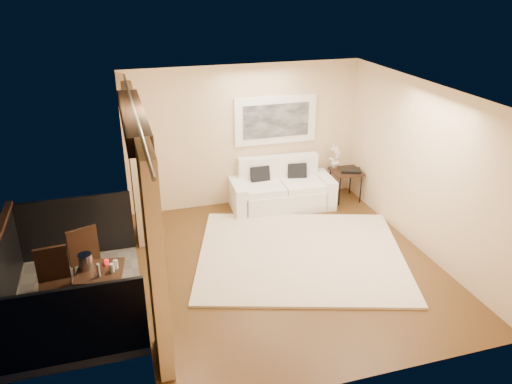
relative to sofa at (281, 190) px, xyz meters
name	(u,v)px	position (x,y,z in m)	size (l,w,h in m)	color
floor	(288,265)	(-0.61, -2.09, -0.33)	(5.00, 5.00, 0.00)	brown
room_shell	(133,118)	(-2.74, -2.09, 2.19)	(5.00, 6.40, 5.00)	white
balcony	(63,290)	(-3.91, -2.09, -0.15)	(1.81, 2.60, 1.17)	#605B56
curtains	(143,204)	(-2.72, -2.09, 1.00)	(0.16, 4.80, 2.64)	tan
artwork	(276,120)	(0.00, 0.37, 1.29)	(1.62, 0.07, 0.92)	white
rug	(301,254)	(-0.31, -1.88, -0.31)	(3.25, 2.83, 0.04)	beige
sofa	(281,190)	(0.00, 0.00, 0.00)	(2.00, 0.94, 0.94)	white
side_table	(346,173)	(1.32, -0.09, 0.23)	(0.60, 0.60, 0.62)	#321A10
tray	(351,170)	(1.38, -0.16, 0.31)	(0.38, 0.28, 0.05)	black
orchid	(335,156)	(1.15, 0.09, 0.54)	(0.26, 0.18, 0.50)	white
bistro_table	(100,276)	(-3.37, -2.55, 0.27)	(0.66, 0.66, 0.68)	#321A10
balcony_chair_far	(83,252)	(-3.61, -1.78, 0.23)	(0.53, 0.53, 0.97)	#321A10
balcony_chair_near	(54,277)	(-3.95, -2.34, 0.22)	(0.44, 0.45, 0.95)	#321A10
ice_bucket	(86,261)	(-3.53, -2.44, 0.45)	(0.18, 0.18, 0.20)	silver
candle	(107,262)	(-3.27, -2.43, 0.38)	(0.06, 0.06, 0.07)	red
vase	(99,270)	(-3.37, -2.69, 0.44)	(0.04, 0.04, 0.18)	white
glass_a	(112,268)	(-3.21, -2.64, 0.41)	(0.06, 0.06, 0.12)	white
glass_b	(116,264)	(-3.16, -2.57, 0.41)	(0.06, 0.06, 0.12)	white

